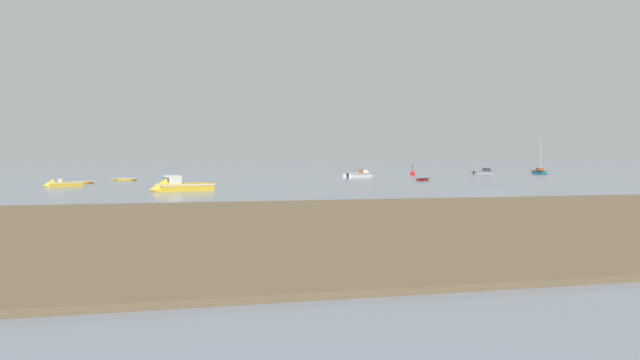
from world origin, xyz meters
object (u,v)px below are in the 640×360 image
motorboat_moored_0 (361,176)px  motorboat_moored_3 (176,188)px  sailboat_moored_1 (539,172)px  motorboat_moored_6 (59,185)px  rowboat_moored_0 (125,180)px  rowboat_moored_1 (422,180)px  motorboat_moored_1 (485,173)px  rowboat_moored_3 (82,183)px  channel_buoy (412,173)px

motorboat_moored_0 → motorboat_moored_3: 49.92m
sailboat_moored_1 → motorboat_moored_6: (-87.46, -36.30, -0.12)m
rowboat_moored_0 → rowboat_moored_1: size_ratio=1.12×
motorboat_moored_1 → rowboat_moored_3: motorboat_moored_1 is taller
motorboat_moored_1 → rowboat_moored_3: size_ratio=1.73×
sailboat_moored_1 → motorboat_moored_3: 89.44m
motorboat_moored_0 → sailboat_moored_1: bearing=-16.5°
rowboat_moored_0 → motorboat_moored_6: size_ratio=0.82×
sailboat_moored_1 → motorboat_moored_0: bearing=-63.3°
rowboat_moored_0 → motorboat_moored_1: bearing=5.0°
motorboat_moored_0 → rowboat_moored_1: (3.76, -17.43, -0.15)m
motorboat_moored_0 → rowboat_moored_3: bearing=169.2°
motorboat_moored_1 → sailboat_moored_1: 11.71m
rowboat_moored_1 → channel_buoy: (9.21, 25.73, 0.31)m
motorboat_moored_3 → channel_buoy: (45.08, 46.51, 0.09)m
rowboat_moored_0 → motorboat_moored_3: size_ratio=0.55×
motorboat_moored_0 → rowboat_moored_1: 17.83m
rowboat_moored_1 → motorboat_moored_6: motorboat_moored_6 is taller
motorboat_moored_6 → channel_buoy: channel_buoy is taller
motorboat_moored_0 → motorboat_moored_3: motorboat_moored_3 is taller
motorboat_moored_1 → sailboat_moored_1: size_ratio=0.71×
rowboat_moored_1 → sailboat_moored_1: 48.12m
rowboat_moored_1 → channel_buoy: 27.33m
motorboat_moored_3 → motorboat_moored_6: size_ratio=1.48×
motorboat_moored_0 → rowboat_moored_1: bearing=-109.1°
rowboat_moored_0 → sailboat_moored_1: 83.37m
motorboat_moored_6 → rowboat_moored_1: bearing=161.9°
channel_buoy → sailboat_moored_1: bearing=5.7°
motorboat_moored_3 → rowboat_moored_0: bearing=-95.4°
rowboat_moored_0 → sailboat_moored_1: sailboat_moored_1 is taller
motorboat_moored_1 → rowboat_moored_1: 40.32m
motorboat_moored_1 → sailboat_moored_1: sailboat_moored_1 is taller
rowboat_moored_0 → channel_buoy: 54.16m
motorboat_moored_0 → rowboat_moored_0: size_ratio=1.70×
sailboat_moored_1 → rowboat_moored_3: sailboat_moored_1 is taller
rowboat_moored_0 → rowboat_moored_1: 43.64m
sailboat_moored_1 → motorboat_moored_6: bearing=-55.6°
rowboat_moored_1 → sailboat_moored_1: (38.65, 28.66, 0.18)m
rowboat_moored_0 → motorboat_moored_6: 18.47m
motorboat_moored_0 → motorboat_moored_1: (30.77, 12.51, 0.00)m
rowboat_moored_3 → rowboat_moored_1: bearing=158.5°
rowboat_moored_1 → sailboat_moored_1: size_ratio=0.45×
motorboat_moored_3 → motorboat_moored_6: 18.44m
motorboat_moored_6 → channel_buoy: 66.93m
rowboat_moored_3 → channel_buoy: channel_buoy is taller
rowboat_moored_0 → rowboat_moored_3: 9.81m
rowboat_moored_1 → motorboat_moored_3: bearing=170.2°
sailboat_moored_1 → motorboat_moored_3: bearing=-44.6°
channel_buoy → rowboat_moored_1: bearing=-109.7°
motorboat_moored_0 → channel_buoy: bearing=1.4°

